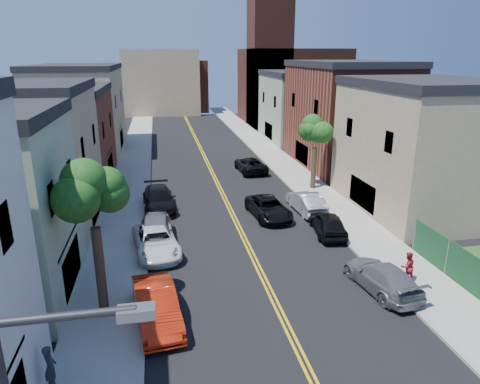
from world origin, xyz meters
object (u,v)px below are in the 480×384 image
silver_car_right (306,202)px  grey_car_right (382,277)px  black_suv_lane (269,208)px  black_car_right (328,223)px  dark_car_right_far (250,165)px  pedestrian_right (407,267)px  grey_car_left (156,231)px  red_sedan (157,306)px  black_car_left (158,199)px  pedestrian_left (50,367)px  white_pickup (156,242)px

silver_car_right → grey_car_right: bearing=87.3°
silver_car_right → black_suv_lane: 3.08m
grey_car_right → black_car_right: (0.00, 7.12, 0.04)m
dark_car_right_far → pedestrian_right: size_ratio=3.30×
grey_car_left → silver_car_right: grey_car_left is taller
grey_car_right → black_suv_lane: 11.26m
grey_car_left → black_car_right: size_ratio=1.14×
red_sedan → pedestrian_right: 12.61m
red_sedan → dark_car_right_far: bearing=61.1°
red_sedan → grey_car_left: grey_car_left is taller
red_sedan → grey_car_right: size_ratio=1.01×
silver_car_right → grey_car_left: bearing=15.7°
black_car_left → black_car_right: 12.80m
grey_car_right → dark_car_right_far: size_ratio=0.92×
pedestrian_left → pedestrian_right: (16.17, 4.56, -0.06)m
white_pickup → silver_car_right: (11.00, 5.03, 0.05)m
white_pickup → black_car_right: black_car_right is taller
red_sedan → pedestrian_left: (-3.60, -3.52, 0.20)m
black_car_right → pedestrian_left: pedestrian_left is taller
grey_car_left → pedestrian_right: (12.57, -7.35, 0.09)m
black_car_right → dark_car_right_far: (-1.70, 16.24, -0.02)m
grey_car_left → black_car_left: (0.20, 6.29, -0.05)m
red_sedan → white_pickup: size_ratio=0.94×
white_pickup → grey_car_left: bearing=82.6°
white_pickup → pedestrian_left: bearing=-116.2°
red_sedan → pedestrian_right: size_ratio=3.07×
white_pickup → pedestrian_left: 11.16m
silver_car_right → dark_car_right_far: size_ratio=0.89×
white_pickup → pedestrian_left: (-3.60, -10.56, 0.28)m
silver_car_right → black_suv_lane: size_ratio=0.93×
pedestrian_left → grey_car_left: bearing=-41.2°
dark_car_right_far → black_suv_lane: size_ratio=1.04×
black_car_right → silver_car_right: bearing=-82.7°
dark_car_right_far → black_suv_lane: 12.59m
pedestrian_right → white_pickup: bearing=-30.6°
black_car_left → red_sedan: bearing=-94.0°
grey_car_left → silver_car_right: bearing=19.1°
grey_car_left → grey_car_right: 13.43m
black_car_right → pedestrian_left: (-14.60, -11.33, 0.26)m
black_car_right → black_car_left: bearing=-25.1°
black_car_left → grey_car_right: black_car_left is taller
grey_car_right → black_suv_lane: size_ratio=0.96×
grey_car_left → pedestrian_left: bearing=-106.2°
silver_car_right → pedestrian_right: (1.57, -11.03, 0.18)m
red_sedan → pedestrian_left: pedestrian_left is taller
grey_car_left → silver_car_right: (11.00, 3.67, -0.08)m
black_car_left → pedestrian_right: bearing=-51.0°
black_car_right → black_suv_lane: black_car_right is taller
black_suv_lane → dark_car_right_far: bearing=78.3°
pedestrian_left → pedestrian_right: bearing=-98.6°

